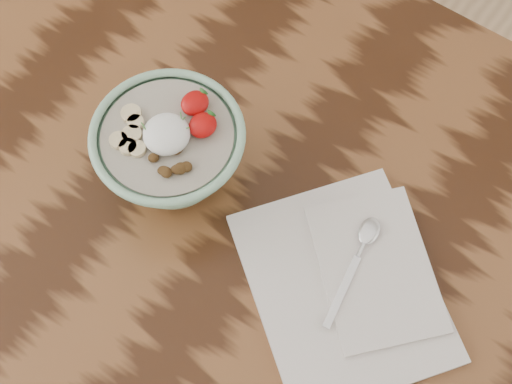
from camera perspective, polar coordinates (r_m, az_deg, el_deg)
table at (r=113.97cm, az=-7.31°, el=2.32°), size 160.00×90.00×75.00cm
breakfast_bowl at (r=96.33cm, az=-6.84°, el=3.32°), size 20.42×20.42×13.85cm
napkin at (r=95.68cm, az=7.51°, el=-7.22°), size 36.95×35.80×1.77cm
spoon at (r=96.16cm, az=8.52°, el=-4.27°), size 4.52×16.81×0.88cm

